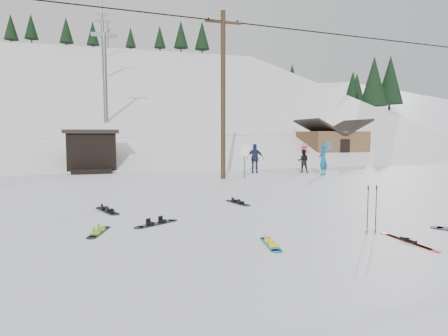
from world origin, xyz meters
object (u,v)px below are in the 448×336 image
object	(u,v)px
cabin	(332,145)
hero_skis	(408,241)
hero_snowboard	(271,244)
utility_pole	(223,93)

from	to	relation	value
cabin	hero_skis	distance (m)	26.93
cabin	hero_snowboard	world-z (taller)	cabin
cabin	hero_snowboard	bearing A→B (deg)	-124.51
utility_pole	cabin	bearing A→B (deg)	37.56
cabin	hero_snowboard	distance (m)	27.93
utility_pole	hero_snowboard	bearing A→B (deg)	-102.17
hero_snowboard	hero_skis	distance (m)	3.13
hero_snowboard	cabin	bearing A→B (deg)	-25.23
hero_snowboard	hero_skis	xyz separation A→B (m)	(3.05, -0.69, 0.00)
utility_pole	cabin	world-z (taller)	utility_pole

